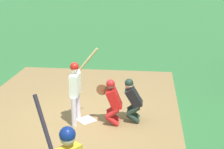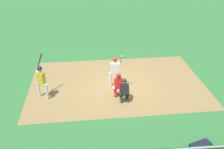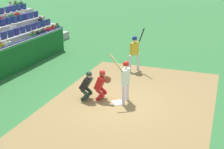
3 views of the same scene
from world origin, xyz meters
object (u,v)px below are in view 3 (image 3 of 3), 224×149
(home_plate_marker, at_px, (118,102))
(home_plate_umpire, at_px, (87,84))
(catcher_crouching, at_px, (101,83))
(batter_at_plate, at_px, (125,77))
(on_deck_batter, at_px, (135,49))

(home_plate_marker, distance_m, home_plate_umpire, 1.45)
(catcher_crouching, relative_size, home_plate_umpire, 1.03)
(batter_at_plate, xyz_separation_m, catcher_crouching, (0.08, -0.99, -0.36))
(catcher_crouching, distance_m, on_deck_batter, 3.93)
(home_plate_marker, relative_size, catcher_crouching, 0.34)
(home_plate_umpire, bearing_deg, home_plate_marker, 97.76)
(home_plate_marker, bearing_deg, on_deck_batter, -171.51)
(home_plate_marker, height_order, batter_at_plate, batter_at_plate)
(batter_at_plate, bearing_deg, home_plate_umpire, -78.60)
(on_deck_batter, bearing_deg, home_plate_umpire, -9.43)
(home_plate_marker, xyz_separation_m, home_plate_umpire, (0.17, -1.28, 0.67))
(batter_at_plate, bearing_deg, home_plate_marker, -61.34)
(home_plate_umpire, bearing_deg, catcher_crouching, 113.20)
(home_plate_umpire, bearing_deg, on_deck_batter, 170.57)
(home_plate_marker, bearing_deg, catcher_crouching, -94.17)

